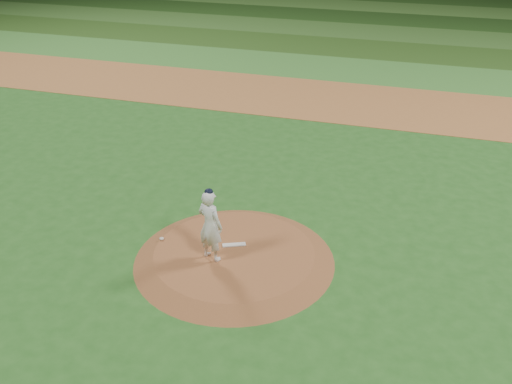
# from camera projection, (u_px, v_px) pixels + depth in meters

# --- Properties ---
(ground) EXTENTS (120.00, 120.00, 0.00)m
(ground) POSITION_uv_depth(u_px,v_px,m) (234.00, 260.00, 15.69)
(ground) COLOR #23591C
(ground) RESTS_ON ground
(infield_dirt_band) EXTENTS (70.00, 6.00, 0.02)m
(infield_dirt_band) POSITION_uv_depth(u_px,v_px,m) (330.00, 100.00, 27.47)
(infield_dirt_band) COLOR #9F6131
(infield_dirt_band) RESTS_ON ground
(outfield_stripe_0) EXTENTS (70.00, 5.00, 0.02)m
(outfield_stripe_0) POSITION_uv_depth(u_px,v_px,m) (348.00, 70.00, 32.10)
(outfield_stripe_0) COLOR #37782B
(outfield_stripe_0) RESTS_ON ground
(outfield_stripe_1) EXTENTS (70.00, 5.00, 0.02)m
(outfield_stripe_1) POSITION_uv_depth(u_px,v_px,m) (361.00, 49.00, 36.31)
(outfield_stripe_1) COLOR #264A18
(outfield_stripe_1) RESTS_ON ground
(outfield_stripe_2) EXTENTS (70.00, 5.00, 0.02)m
(outfield_stripe_2) POSITION_uv_depth(u_px,v_px,m) (371.00, 32.00, 40.52)
(outfield_stripe_2) COLOR #346324
(outfield_stripe_2) RESTS_ON ground
(outfield_stripe_3) EXTENTS (70.00, 5.00, 0.02)m
(outfield_stripe_3) POSITION_uv_depth(u_px,v_px,m) (379.00, 18.00, 44.73)
(outfield_stripe_3) COLOR #1D4115
(outfield_stripe_3) RESTS_ON ground
(outfield_stripe_4) EXTENTS (70.00, 5.00, 0.02)m
(outfield_stripe_4) POSITION_uv_depth(u_px,v_px,m) (386.00, 7.00, 48.94)
(outfield_stripe_4) COLOR #40762B
(outfield_stripe_4) RESTS_ON ground
(pitchers_mound) EXTENTS (5.50, 5.50, 0.25)m
(pitchers_mound) POSITION_uv_depth(u_px,v_px,m) (234.00, 256.00, 15.63)
(pitchers_mound) COLOR brown
(pitchers_mound) RESTS_ON ground
(pitching_rubber) EXTENTS (0.66, 0.42, 0.03)m
(pitching_rubber) POSITION_uv_depth(u_px,v_px,m) (234.00, 245.00, 15.87)
(pitching_rubber) COLOR silver
(pitching_rubber) RESTS_ON pitchers_mound
(rosin_bag) EXTENTS (0.13, 0.13, 0.07)m
(rosin_bag) POSITION_uv_depth(u_px,v_px,m) (162.00, 239.00, 16.11)
(rosin_bag) COLOR beige
(rosin_bag) RESTS_ON pitchers_mound
(pitcher_on_mound) EXTENTS (0.86, 0.70, 2.10)m
(pitcher_on_mound) POSITION_uv_depth(u_px,v_px,m) (210.00, 225.00, 14.85)
(pitcher_on_mound) COLOR white
(pitcher_on_mound) RESTS_ON pitchers_mound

